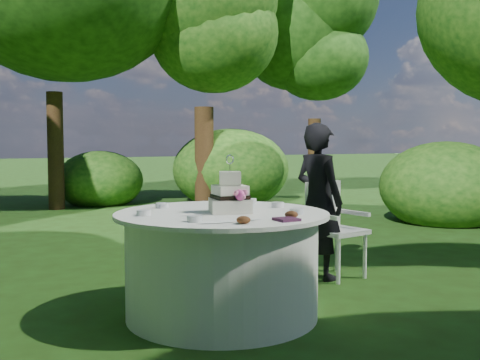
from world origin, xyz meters
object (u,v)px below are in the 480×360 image
guest (319,201)px  table (222,264)px  cake (230,197)px  napkins (286,219)px  chair (332,222)px

guest → table: (-1.30, -0.61, -0.34)m
table → cake: 0.50m
napkins → chair: 1.79m
guest → table: guest is taller
napkins → table: 0.73m
guest → table: bearing=103.3°
table → cake: cake is taller
cake → chair: cake is taller
cake → chair: bearing=25.2°
guest → chair: guest is taller
napkins → chair: chair is taller
guest → chair: bearing=-96.9°
table → chair: bearing=23.0°
napkins → cake: bearing=103.7°
napkins → guest: guest is taller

